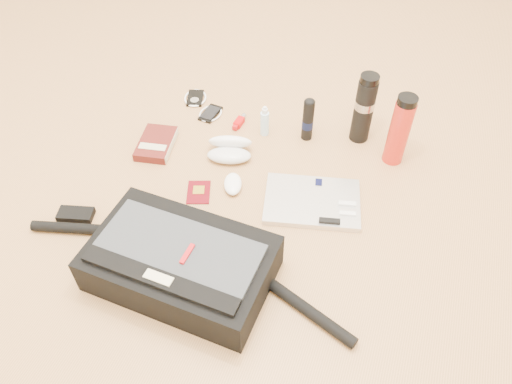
# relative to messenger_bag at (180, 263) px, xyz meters

# --- Properties ---
(ground) EXTENTS (4.00, 4.00, 0.00)m
(ground) POSITION_rel_messenger_bag_xyz_m (0.06, 0.31, -0.07)
(ground) COLOR #B27E4A
(ground) RESTS_ON ground
(messenger_bag) EXTENTS (1.07, 0.34, 0.15)m
(messenger_bag) POSITION_rel_messenger_bag_xyz_m (0.00, 0.00, 0.00)
(messenger_bag) COLOR black
(messenger_bag) RESTS_ON ground
(laptop) EXTENTS (0.36, 0.29, 0.03)m
(laptop) POSITION_rel_messenger_bag_xyz_m (0.28, 0.41, -0.06)
(laptop) COLOR silver
(laptop) RESTS_ON ground
(book) EXTENTS (0.15, 0.20, 0.03)m
(book) POSITION_rel_messenger_bag_xyz_m (-0.34, 0.48, -0.05)
(book) COLOR #4B1410
(book) RESTS_ON ground
(passport) EXTENTS (0.11, 0.13, 0.01)m
(passport) POSITION_rel_messenger_bag_xyz_m (-0.10, 0.32, -0.06)
(passport) COLOR #55040C
(passport) RESTS_ON ground
(mouse) EXTENTS (0.10, 0.12, 0.03)m
(mouse) POSITION_rel_messenger_bag_xyz_m (0.00, 0.39, -0.05)
(mouse) COLOR white
(mouse) RESTS_ON ground
(sunglasses_case) EXTENTS (0.19, 0.18, 0.09)m
(sunglasses_case) POSITION_rel_messenger_bag_xyz_m (-0.07, 0.54, -0.03)
(sunglasses_case) COLOR silver
(sunglasses_case) RESTS_ON ground
(ipod) EXTENTS (0.12, 0.12, 0.01)m
(ipod) POSITION_rel_messenger_bag_xyz_m (-0.33, 0.80, -0.06)
(ipod) COLOR black
(ipod) RESTS_ON ground
(phone) EXTENTS (0.09, 0.11, 0.01)m
(phone) POSITION_rel_messenger_bag_xyz_m (-0.23, 0.73, -0.06)
(phone) COLOR black
(phone) RESTS_ON ground
(inhaler) EXTENTS (0.03, 0.09, 0.02)m
(inhaler) POSITION_rel_messenger_bag_xyz_m (-0.10, 0.72, -0.05)
(inhaler) COLOR #C50609
(inhaler) RESTS_ON ground
(spray_bottle) EXTENTS (0.04, 0.04, 0.13)m
(spray_bottle) POSITION_rel_messenger_bag_xyz_m (0.01, 0.70, -0.01)
(spray_bottle) COLOR #B6E1FA
(spray_bottle) RESTS_ON ground
(aerosol_can) EXTENTS (0.05, 0.05, 0.18)m
(aerosol_can) POSITION_rel_messenger_bag_xyz_m (0.17, 0.73, 0.02)
(aerosol_can) COLOR black
(aerosol_can) RESTS_ON ground
(thermos_black) EXTENTS (0.10, 0.10, 0.28)m
(thermos_black) POSITION_rel_messenger_bag_xyz_m (0.36, 0.80, 0.07)
(thermos_black) COLOR black
(thermos_black) RESTS_ON ground
(thermos_red) EXTENTS (0.08, 0.08, 0.28)m
(thermos_red) POSITION_rel_messenger_bag_xyz_m (0.50, 0.72, 0.07)
(thermos_red) COLOR red
(thermos_red) RESTS_ON ground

